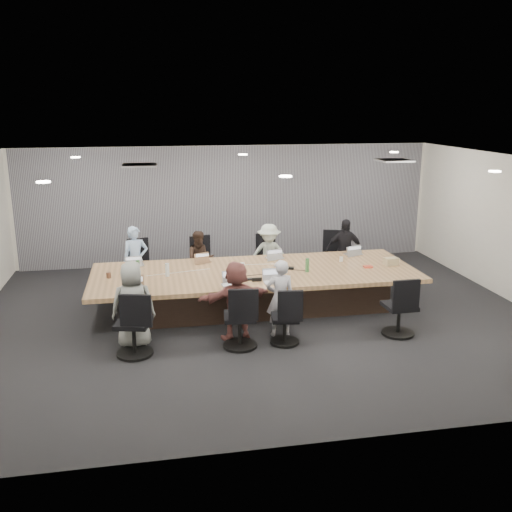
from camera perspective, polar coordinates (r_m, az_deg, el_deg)
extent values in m
cube|color=black|center=(10.37, 0.41, -6.18)|extent=(10.00, 8.00, 0.00)
cube|color=white|center=(9.72, 0.44, 9.41)|extent=(10.00, 8.00, 0.00)
cube|color=silver|center=(13.82, -2.79, 5.18)|extent=(10.00, 0.00, 2.80)
cube|color=silver|center=(6.26, 7.58, -7.12)|extent=(10.00, 0.00, 2.80)
cube|color=gray|center=(13.74, -2.74, 5.13)|extent=(9.80, 0.04, 2.80)
cube|color=#35251C|center=(10.72, -0.10, -3.58)|extent=(4.80, 1.40, 0.66)
cube|color=tan|center=(10.61, -0.10, -1.69)|extent=(6.00, 2.20, 0.08)
imported|color=#A2C1EB|center=(11.75, -11.93, -0.42)|extent=(0.55, 0.41, 1.38)
cube|color=#B2B2B7|center=(11.20, -11.99, -0.86)|extent=(0.34, 0.26, 0.02)
imported|color=#33241C|center=(11.81, -5.58, -0.45)|extent=(0.62, 0.49, 1.24)
cube|color=#8C6647|center=(11.24, -5.33, -0.54)|extent=(0.33, 0.26, 0.02)
imported|color=#ADBCAF|center=(12.00, 1.30, 0.10)|extent=(0.95, 0.68, 1.33)
cube|color=#B2B2B7|center=(11.46, 1.87, -0.18)|extent=(0.38, 0.30, 0.02)
imported|color=black|center=(12.44, 8.81, 0.57)|extent=(0.85, 0.47, 1.38)
cube|color=#B2B2B7|center=(11.92, 9.70, 0.21)|extent=(0.39, 0.31, 0.02)
imported|color=gray|center=(9.17, -12.20, -4.77)|extent=(0.68, 0.45, 1.39)
cube|color=#8C6647|center=(9.67, -12.15, -3.40)|extent=(0.34, 0.24, 0.02)
imported|color=brown|center=(9.27, -1.99, -4.46)|extent=(1.28, 0.63, 1.32)
cube|color=#B2B2B7|center=(9.75, -2.49, -2.91)|extent=(0.33, 0.25, 0.02)
imported|color=#AFADB8|center=(9.40, 2.42, -4.22)|extent=(0.49, 0.33, 1.31)
cube|color=#B2B2B7|center=(9.88, 1.71, -2.67)|extent=(0.31, 0.21, 0.02)
cylinder|color=#3A723C|center=(10.60, -11.73, -1.09)|extent=(0.09, 0.09, 0.25)
cylinder|color=#3A723C|center=(10.54, 5.15, -0.92)|extent=(0.08, 0.08, 0.25)
cylinder|color=silver|center=(10.35, -8.86, -1.38)|extent=(0.09, 0.09, 0.24)
cylinder|color=white|center=(10.74, -1.36, -0.97)|extent=(0.09, 0.09, 0.11)
cylinder|color=white|center=(11.34, 8.52, -0.31)|extent=(0.07, 0.07, 0.09)
cylinder|color=brown|center=(10.49, -14.53, -1.86)|extent=(0.11, 0.11, 0.10)
cube|color=black|center=(10.04, -0.76, -2.34)|extent=(0.14, 0.09, 0.03)
cube|color=black|center=(10.74, 3.40, -1.21)|extent=(0.18, 0.15, 0.03)
cube|color=black|center=(9.97, 0.09, -2.36)|extent=(0.17, 0.05, 0.06)
cube|color=tan|center=(11.27, 13.36, -0.53)|extent=(0.28, 0.20, 0.14)
cube|color=#E34D33|center=(11.01, 11.13, -1.05)|extent=(0.16, 0.11, 0.04)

